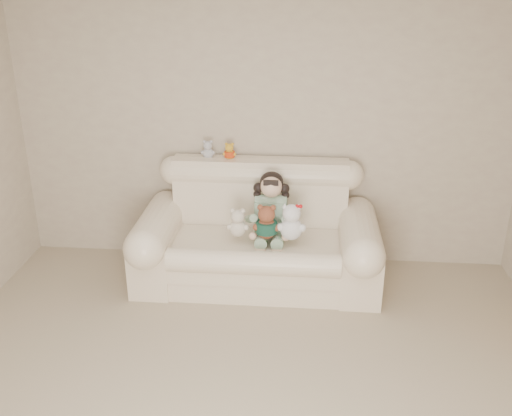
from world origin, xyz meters
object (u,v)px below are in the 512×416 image
(sofa, at_px, (257,229))
(seated_child, at_px, (271,204))
(white_cat, at_px, (292,218))
(cream_teddy, at_px, (238,220))
(brown_teddy, at_px, (267,219))

(sofa, relative_size, seated_child, 3.59)
(sofa, relative_size, white_cat, 5.51)
(sofa, relative_size, cream_teddy, 7.12)
(seated_child, relative_size, cream_teddy, 1.98)
(sofa, xyz_separation_m, brown_teddy, (0.09, -0.15, 0.16))
(sofa, xyz_separation_m, seated_child, (0.12, 0.08, 0.20))
(seated_child, xyz_separation_m, white_cat, (0.18, -0.23, -0.02))
(white_cat, distance_m, cream_teddy, 0.45)
(white_cat, bearing_deg, seated_child, 119.81)
(sofa, bearing_deg, cream_teddy, -139.95)
(seated_child, distance_m, white_cat, 0.29)
(white_cat, height_order, cream_teddy, white_cat)
(brown_teddy, bearing_deg, seated_child, 77.69)
(sofa, distance_m, white_cat, 0.38)
(sofa, height_order, cream_teddy, sofa)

